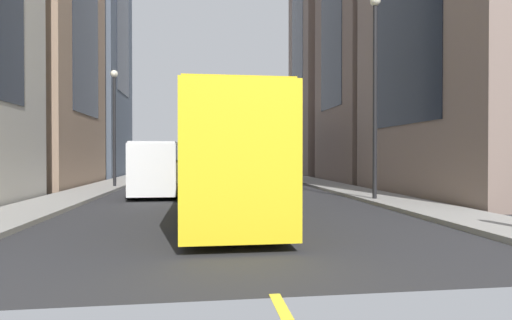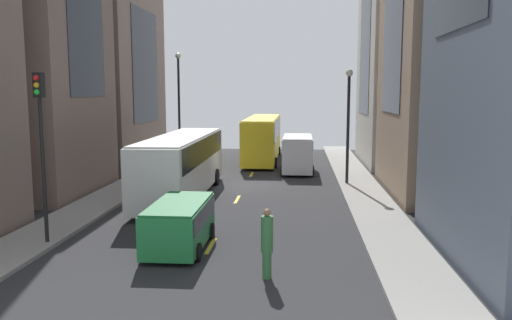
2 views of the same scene
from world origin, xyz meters
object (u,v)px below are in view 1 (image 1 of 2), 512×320
object	(u,v)px
city_bus_white	(259,155)
traffic_light_near_corner	(277,130)
pedestrian_waiting_curb	(190,164)
streetcar_yellow	(225,151)
car_green_0	(225,165)
delivery_van_white	(158,165)

from	to	relation	value
city_bus_white	traffic_light_near_corner	distance (m)	10.11
pedestrian_waiting_curb	streetcar_yellow	bearing A→B (deg)	-139.53
city_bus_white	streetcar_yellow	xyz separation A→B (m)	(3.33, 15.30, 0.11)
car_green_0	pedestrian_waiting_curb	size ratio (longest dim) A/B	1.99
delivery_van_white	streetcar_yellow	bearing A→B (deg)	115.56
pedestrian_waiting_curb	traffic_light_near_corner	distance (m)	9.44
city_bus_white	traffic_light_near_corner	world-z (taller)	traffic_light_near_corner
streetcar_yellow	delivery_van_white	distance (m)	6.77
car_green_0	pedestrian_waiting_curb	xyz separation A→B (m)	(3.38, -2.79, 0.14)
streetcar_yellow	car_green_0	xyz separation A→B (m)	(-1.33, -24.55, -1.10)
car_green_0	traffic_light_near_corner	xyz separation A→B (m)	(-5.03, -0.07, 3.45)
traffic_light_near_corner	streetcar_yellow	bearing A→B (deg)	75.52
streetcar_yellow	pedestrian_waiting_curb	xyz separation A→B (m)	(2.05, -27.34, -0.97)
traffic_light_near_corner	delivery_van_white	bearing A→B (deg)	63.45
streetcar_yellow	city_bus_white	bearing A→B (deg)	-102.27
car_green_0	pedestrian_waiting_curb	world-z (taller)	pedestrian_waiting_curb
delivery_van_white	car_green_0	distance (m)	18.96
delivery_van_white	traffic_light_near_corner	xyz separation A→B (m)	(-9.27, -18.55, 2.96)
streetcar_yellow	pedestrian_waiting_curb	size ratio (longest dim) A/B	5.62
city_bus_white	car_green_0	bearing A→B (deg)	-77.80
city_bus_white	streetcar_yellow	world-z (taller)	streetcar_yellow
streetcar_yellow	pedestrian_waiting_curb	bearing A→B (deg)	-85.71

